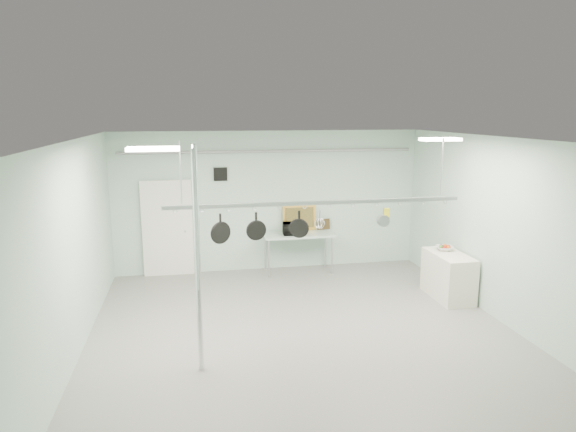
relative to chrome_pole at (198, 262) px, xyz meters
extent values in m
plane|color=gray|center=(1.70, 0.60, -1.60)|extent=(8.00, 8.00, 0.00)
cube|color=silver|center=(1.70, 0.60, 1.59)|extent=(7.00, 8.00, 0.02)
cube|color=#9DBCAD|center=(1.70, 4.59, 0.00)|extent=(7.00, 0.02, 3.20)
cube|color=#9DBCAD|center=(5.19, 0.60, 0.00)|extent=(0.02, 8.00, 3.20)
cube|color=silver|center=(-0.60, 4.54, -0.55)|extent=(1.10, 0.10, 2.20)
cube|color=black|center=(0.60, 4.57, 0.65)|extent=(0.30, 0.04, 0.30)
cylinder|color=gray|center=(1.70, 4.50, 1.15)|extent=(6.60, 0.07, 0.07)
cylinder|color=silver|center=(0.00, 0.00, 0.00)|extent=(0.08, 0.08, 3.20)
cube|color=#AAC8B9|center=(2.30, 4.20, -0.72)|extent=(1.60, 0.70, 0.05)
cylinder|color=#B7B7BC|center=(1.58, 3.92, -1.17)|extent=(0.04, 0.04, 0.86)
cylinder|color=#B7B7BC|center=(1.58, 4.48, -1.17)|extent=(0.04, 0.04, 0.86)
cylinder|color=#B7B7BC|center=(3.02, 3.92, -1.17)|extent=(0.04, 0.04, 0.86)
cylinder|color=#B7B7BC|center=(3.02, 4.48, -1.17)|extent=(0.04, 0.04, 0.86)
cube|color=beige|center=(4.85, 2.00, -1.15)|extent=(0.60, 1.20, 0.90)
cube|color=#B7B7BC|center=(1.90, 0.90, 0.60)|extent=(4.80, 0.06, 0.06)
cylinder|color=#B7B7BC|center=(-0.20, 0.90, 1.10)|extent=(0.02, 0.02, 0.94)
cylinder|color=#B7B7BC|center=(4.00, 0.90, 1.10)|extent=(0.02, 0.02, 0.94)
cube|color=white|center=(-0.50, -0.20, 1.56)|extent=(0.65, 0.30, 0.05)
cube|color=white|center=(4.10, 1.20, 1.56)|extent=(0.65, 0.30, 0.05)
imported|color=black|center=(2.18, 4.13, -0.56)|extent=(0.51, 0.36, 0.27)
cylinder|color=white|center=(2.33, 4.21, -0.60)|extent=(0.18, 0.18, 0.19)
cube|color=gold|center=(2.39, 4.50, -0.41)|extent=(0.78, 0.14, 0.58)
cube|color=#362813|center=(2.97, 4.50, -0.57)|extent=(0.31, 0.11, 0.25)
imported|color=silver|center=(4.88, 2.26, -0.66)|extent=(0.40, 0.40, 0.08)
camera|label=1|loc=(-0.05, -6.87, 2.02)|focal=32.00mm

